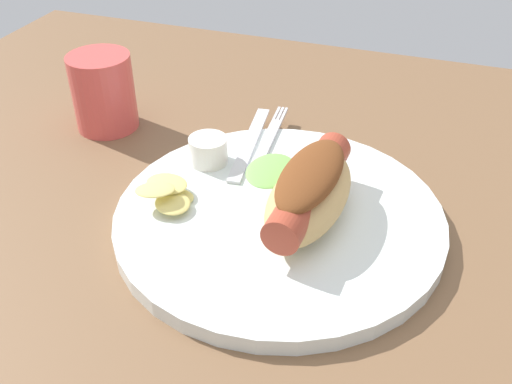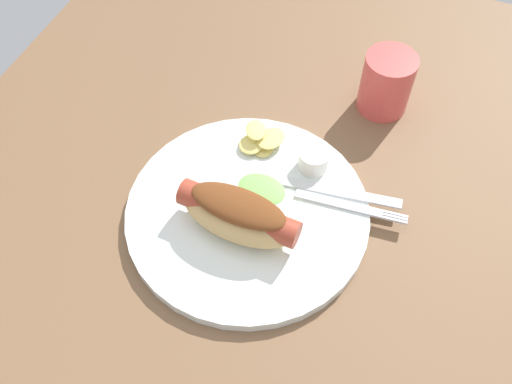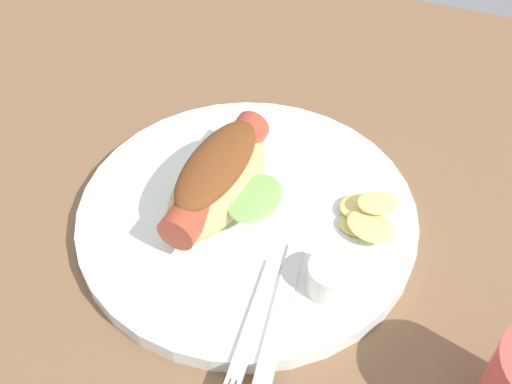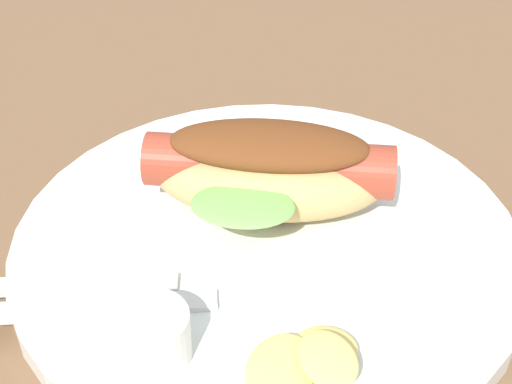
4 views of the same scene
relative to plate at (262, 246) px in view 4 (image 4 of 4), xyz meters
The scene contains 7 objects.
ground_plane 3.82cm from the plate, ahead, with size 120.00×90.00×1.80cm, color brown.
plate is the anchor object (origin of this frame).
hot_dog 4.68cm from the plate, ahead, with size 10.33×15.35×5.82cm.
sauce_ramekin 11.10cm from the plate, 151.11° to the left, with size 4.03×4.03×2.86cm, color white.
fork 12.46cm from the plate, 113.44° to the left, with size 2.34×14.39×0.40cm.
knife 12.03cm from the plate, 123.60° to the left, with size 15.56×1.40×0.36cm, color silver.
chips_pile 10.88cm from the plate, 166.75° to the right, with size 6.58×6.77×2.30cm.
Camera 4 is at (-39.15, -0.69, 32.36)cm, focal length 54.55 mm.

